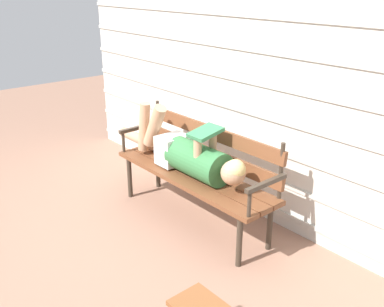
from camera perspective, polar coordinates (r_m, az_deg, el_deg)
name	(u,v)px	position (r m, az deg, el deg)	size (l,w,h in m)	color
ground_plane	(181,224)	(3.78, -1.44, -9.25)	(12.00, 12.00, 0.00)	#936B56
house_siding	(240,78)	(3.77, 6.35, 9.74)	(4.61, 0.08, 2.34)	beige
park_bench	(198,166)	(3.66, 0.78, -1.68)	(1.64, 0.44, 0.88)	brown
reclining_person	(188,154)	(3.62, -0.59, -0.04)	(1.73, 0.28, 0.53)	#33703D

